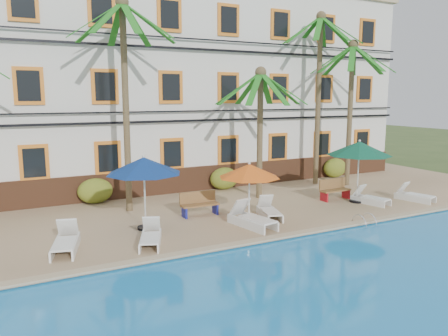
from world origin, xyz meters
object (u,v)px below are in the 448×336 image
lounger_f (414,195)px  bench_left (199,203)px  umbrella_red (249,171)px  palm_e (351,93)px  bench_right (334,189)px  umbrella_blue (144,166)px  umbrella_green (359,149)px  palm_b (125,77)px  lounger_d (269,211)px  lounger_c (251,218)px  lounger_e (370,198)px  palm_d (319,77)px  lounger_b (151,236)px  pool_ladder (364,224)px  lounger_a (66,242)px  palm_c (260,113)px

lounger_f → bench_left: bench_left is taller
umbrella_red → lounger_f: umbrella_red is taller
palm_e → bench_right: (-2.78, -2.18, -4.29)m
palm_e → umbrella_blue: palm_e is taller
bench_right → umbrella_green: bearing=-57.0°
palm_b → bench_right: bearing=-14.7°
umbrella_blue → lounger_f: umbrella_blue is taller
lounger_d → bench_right: bearing=15.2°
lounger_c → palm_b: bearing=128.3°
umbrella_green → lounger_f: (2.45, -0.98, -2.10)m
lounger_e → palm_d: bearing=81.1°
palm_e → lounger_d: palm_e is taller
palm_b → lounger_b: size_ratio=4.67×
umbrella_green → lounger_f: umbrella_green is taller
palm_e → pool_ladder: 8.56m
lounger_a → lounger_c: (6.23, -0.44, 0.02)m
palm_e → umbrella_red: (-8.05, -3.60, -2.83)m
palm_d → umbrella_red: 9.05m
palm_e → umbrella_green: 4.46m
palm_b → bench_left: (2.24, -1.93, -4.85)m
palm_d → bench_left: 9.94m
lounger_b → umbrella_green: bearing=7.0°
lounger_c → lounger_d: size_ratio=1.15×
lounger_f → pool_ladder: 4.87m
bench_right → lounger_a: bearing=-173.0°
lounger_f → bench_right: size_ratio=1.15×
umbrella_blue → bench_left: umbrella_blue is taller
umbrella_red → lounger_b: (-3.94, -0.62, -1.67)m
umbrella_blue → palm_b: bearing=86.7°
palm_e → lounger_b: bearing=-160.6°
lounger_e → bench_left: 7.52m
palm_e → umbrella_red: palm_e is taller
lounger_c → lounger_f: bearing=0.3°
palm_d → umbrella_red: (-6.84, -4.66, -3.65)m
lounger_d → lounger_e: size_ratio=1.04×
umbrella_green → bench_right: (-0.55, 0.85, -1.88)m
bench_left → palm_c: bearing=22.0°
palm_d → lounger_c: palm_d is taller
lounger_b → bench_left: 3.65m
palm_b → umbrella_red: palm_b is taller
palm_d → palm_e: palm_d is taller
lounger_c → pool_ladder: size_ratio=2.79×
lounger_a → pool_ladder: 10.28m
lounger_b → lounger_c: bearing=2.7°
palm_d → umbrella_green: (-1.01, -4.08, -3.22)m
umbrella_red → bench_left: 2.59m
palm_e → lounger_b: 13.48m
palm_b → lounger_e: bearing=-20.6°
palm_b → lounger_b: palm_b is taller
lounger_a → lounger_c: lounger_c is taller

